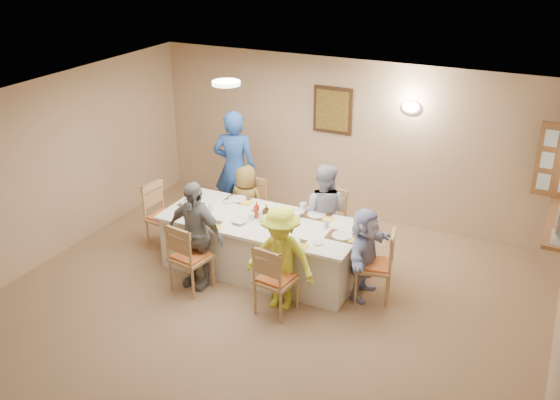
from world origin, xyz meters
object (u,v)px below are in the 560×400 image
at_px(chair_front_right, 276,278).
at_px(diner_right_end, 364,253).
at_px(chair_back_left, 251,210).
at_px(chair_right_end, 374,264).
at_px(diner_back_left, 247,204).
at_px(condiment_ketchup, 257,209).
at_px(diner_back_right, 324,212).
at_px(diner_front_right, 281,258).
at_px(chair_front_left, 191,256).
at_px(chair_left_end, 165,216).
at_px(dining_table, 262,245).
at_px(caregiver, 235,168).
at_px(diner_front_left, 195,235).
at_px(chair_back_right, 326,223).

height_order(chair_front_right, diner_right_end, diner_right_end).
height_order(chair_back_left, chair_right_end, chair_right_end).
height_order(diner_back_left, condiment_ketchup, diner_back_left).
bearing_deg(chair_front_right, diner_back_right, -82.28).
bearing_deg(diner_right_end, diner_back_right, 52.12).
bearing_deg(diner_front_right, chair_front_left, -176.18).
distance_m(chair_left_end, diner_back_right, 2.27).
relative_size(diner_back_left, diner_front_right, 0.88).
bearing_deg(chair_right_end, diner_front_right, -65.68).
distance_m(dining_table, diner_back_left, 0.93).
distance_m(diner_front_right, caregiver, 2.48).
bearing_deg(condiment_ketchup, chair_left_end, -178.85).
bearing_deg(condiment_ketchup, caregiver, 130.58).
bearing_deg(chair_back_left, caregiver, 132.59).
relative_size(chair_left_end, diner_back_left, 0.83).
distance_m(chair_front_left, diner_front_left, 0.27).
distance_m(dining_table, diner_back_right, 0.96).
bearing_deg(chair_right_end, diner_back_left, -118.83).
relative_size(diner_back_left, diner_front_left, 0.81).
distance_m(dining_table, chair_right_end, 1.55).
distance_m(chair_back_left, caregiver, 0.73).
height_order(chair_back_left, diner_front_right, diner_front_right).
xyz_separation_m(diner_back_left, caregiver, (-0.45, 0.47, 0.32)).
xyz_separation_m(chair_back_left, diner_back_left, (0.00, -0.12, 0.14)).
bearing_deg(diner_back_left, chair_left_end, 35.10).
xyz_separation_m(dining_table, chair_right_end, (1.55, 0.00, 0.09)).
bearing_deg(chair_back_left, chair_right_end, -29.95).
xyz_separation_m(diner_front_left, diner_front_right, (1.20, 0.00, -0.05)).
relative_size(dining_table, diner_front_right, 1.99).
distance_m(diner_back_right, condiment_ketchup, 0.96).
bearing_deg(chair_back_left, chair_front_left, -99.54).
bearing_deg(chair_back_left, diner_right_end, -31.14).
bearing_deg(chair_right_end, caregiver, -125.14).
bearing_deg(diner_front_left, dining_table, 53.50).
height_order(chair_back_left, chair_back_right, chair_back_right).
xyz_separation_m(chair_back_left, chair_front_left, (0.00, -1.60, 0.03)).
distance_m(chair_front_left, chair_front_right, 1.20).
distance_m(chair_front_right, diner_back_right, 1.50).
height_order(chair_front_right, caregiver, caregiver).
bearing_deg(diner_front_right, caregiver, 130.14).
distance_m(dining_table, chair_back_left, 1.00).
relative_size(diner_right_end, condiment_ketchup, 5.22).
bearing_deg(caregiver, dining_table, 117.31).
relative_size(chair_front_left, diner_right_end, 0.80).
xyz_separation_m(dining_table, chair_back_left, (-0.60, 0.80, 0.06)).
height_order(dining_table, diner_back_left, diner_back_left).
distance_m(chair_right_end, condiment_ketchup, 1.69).
distance_m(chair_back_right, condiment_ketchup, 1.11).
relative_size(chair_front_right, diner_back_left, 0.79).
relative_size(chair_back_left, chair_left_end, 0.92).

